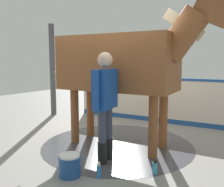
{
  "coord_description": "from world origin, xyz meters",
  "views": [
    {
      "loc": [
        2.79,
        -4.07,
        1.65
      ],
      "look_at": [
        0.25,
        -0.53,
        1.06
      ],
      "focal_mm": 40.52,
      "sensor_mm": 36.0,
      "label": 1
    }
  ],
  "objects_px": {
    "wash_bucket": "(70,165)",
    "bottle_shampoo": "(155,168)",
    "bottle_spray": "(99,171)",
    "handler": "(105,99)",
    "horse": "(123,63)"
  },
  "relations": [
    {
      "from": "handler",
      "to": "bottle_shampoo",
      "type": "height_order",
      "value": "handler"
    },
    {
      "from": "horse",
      "to": "handler",
      "type": "bearing_deg",
      "value": -83.9
    },
    {
      "from": "wash_bucket",
      "to": "bottle_shampoo",
      "type": "xyz_separation_m",
      "value": [
        0.96,
        0.75,
        -0.06
      ]
    },
    {
      "from": "horse",
      "to": "bottle_shampoo",
      "type": "xyz_separation_m",
      "value": [
        1.05,
        -0.76,
        -1.49
      ]
    },
    {
      "from": "wash_bucket",
      "to": "bottle_spray",
      "type": "xyz_separation_m",
      "value": [
        0.38,
        0.19,
        -0.05
      ]
    },
    {
      "from": "handler",
      "to": "bottle_spray",
      "type": "height_order",
      "value": "handler"
    },
    {
      "from": "handler",
      "to": "bottle_shampoo",
      "type": "distance_m",
      "value": 1.28
    },
    {
      "from": "horse",
      "to": "wash_bucket",
      "type": "height_order",
      "value": "horse"
    },
    {
      "from": "bottle_shampoo",
      "to": "bottle_spray",
      "type": "distance_m",
      "value": 0.81
    },
    {
      "from": "handler",
      "to": "horse",
      "type": "bearing_deg",
      "value": -89.06
    },
    {
      "from": "wash_bucket",
      "to": "bottle_spray",
      "type": "bearing_deg",
      "value": 26.39
    },
    {
      "from": "handler",
      "to": "bottle_shampoo",
      "type": "bearing_deg",
      "value": 170.04
    },
    {
      "from": "bottle_shampoo",
      "to": "handler",
      "type": "bearing_deg",
      "value": -178.03
    },
    {
      "from": "wash_bucket",
      "to": "bottle_spray",
      "type": "distance_m",
      "value": 0.43
    },
    {
      "from": "bottle_shampoo",
      "to": "bottle_spray",
      "type": "bearing_deg",
      "value": -135.66
    }
  ]
}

